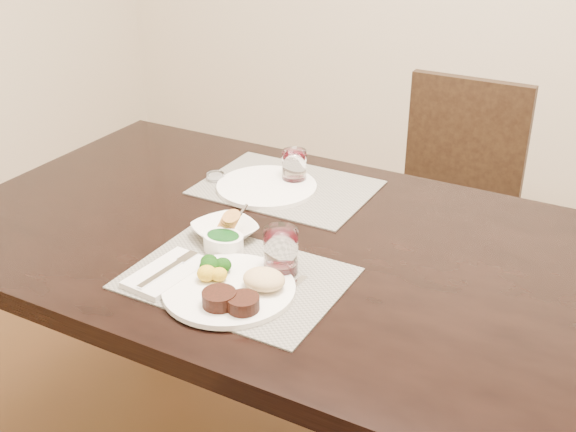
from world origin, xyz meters
The scene contains 13 objects.
dining_table centered at (0.00, 0.00, 0.67)m, with size 2.00×1.00×0.75m.
chair_far centered at (0.00, 0.93, 0.50)m, with size 0.42×0.42×0.90m.
placemat_near centered at (-0.15, -0.22, 0.75)m, with size 0.46×0.34×0.00m, color slate.
placemat_far centered at (-0.28, 0.25, 0.75)m, with size 0.46×0.34×0.00m, color slate.
dinner_plate centered at (-0.12, -0.28, 0.77)m, with size 0.28×0.28×0.05m.
napkin_fork centered at (-0.29, -0.28, 0.76)m, with size 0.12×0.20×0.02m.
steak_knife centered at (-0.02, -0.28, 0.76)m, with size 0.02×0.21×0.01m.
cracker_bowl centered at (-0.27, -0.08, 0.77)m, with size 0.19×0.19×0.06m.
sauce_ramekin centered at (-0.24, -0.13, 0.78)m, with size 0.10×0.15×0.08m.
wine_glass_near centered at (-0.08, -0.15, 0.80)m, with size 0.08×0.08×0.10m.
far_plate centered at (-0.33, 0.21, 0.76)m, with size 0.27×0.27×0.01m, color white.
wine_glass_far centered at (-0.28, 0.29, 0.80)m, with size 0.07×0.07×0.09m.
salt_cellar centered at (-0.48, 0.20, 0.76)m, with size 0.05×0.05×0.02m.
Camera 1 is at (0.59, -1.34, 1.59)m, focal length 45.00 mm.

